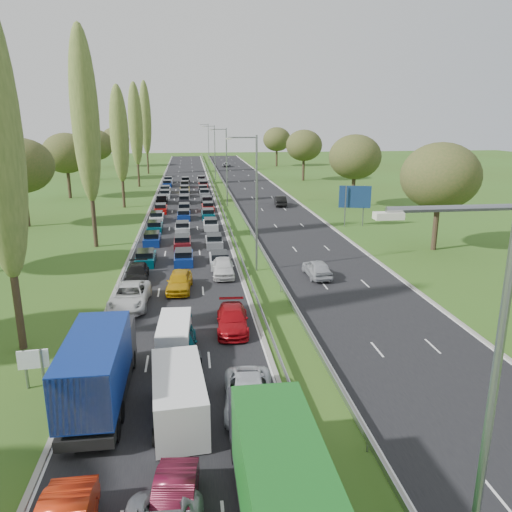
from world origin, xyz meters
TOP-DOWN VIEW (x-y plane):
  - ground at (4.50, 80.00)m, footprint 260.00×260.00m
  - near_carriageway at (-2.25, 82.50)m, footprint 10.50×215.00m
  - far_carriageway at (11.25, 82.50)m, footprint 10.50×215.00m
  - central_reservation at (4.50, 82.50)m, footprint 2.36×215.00m
  - lamp_columns at (4.50, 78.00)m, footprint 0.18×140.18m
  - poplar_row at (-11.50, 68.17)m, footprint 2.80×127.80m
  - woodland_left at (-22.00, 62.63)m, footprint 8.00×166.00m
  - woodland_right at (24.00, 66.67)m, footprint 8.00×153.00m
  - traffic_queue_fill at (-2.23, 77.67)m, footprint 9.02×69.20m
  - near_car_2 at (-5.89, 35.26)m, footprint 2.84×5.87m
  - near_car_3 at (-5.96, 41.37)m, footprint 1.97×4.63m
  - near_car_5 at (-2.15, 14.32)m, footprint 1.80×4.26m
  - near_car_7 at (-2.23, 26.77)m, footprint 2.38×5.43m
  - near_car_8 at (-2.34, 38.30)m, footprint 2.26×4.78m
  - near_car_10 at (1.17, 20.80)m, footprint 2.71×5.19m
  - near_car_11 at (1.19, 30.07)m, footprint 2.28×5.02m
  - near_car_12 at (1.39, 41.76)m, footprint 2.00×4.69m
  - far_car_0 at (9.45, 40.38)m, footprint 1.97×4.57m
  - far_car_1 at (12.87, 77.20)m, footprint 2.04×4.84m
  - far_car_2 at (9.43, 145.91)m, footprint 2.58×4.95m
  - blue_lorry at (-5.80, 22.20)m, footprint 2.48×8.93m
  - white_van_front at (-2.08, 20.60)m, footprint 2.23×5.69m
  - white_van_rear at (-2.45, 27.69)m, footprint 1.81×4.62m
  - info_sign at (-9.40, 24.13)m, footprint 1.50×0.23m
  - direction_sign at (19.40, 60.54)m, footprint 3.89×1.14m

SIDE VIEW (x-z plane):
  - ground at x=4.50m, z-range 0.00..0.00m
  - near_carriageway at x=-2.25m, z-range -0.02..0.02m
  - far_carriageway at x=11.25m, z-range -0.02..0.02m
  - traffic_queue_fill at x=-2.23m, z-range 0.04..0.84m
  - central_reservation at x=4.50m, z-range 0.39..0.71m
  - far_car_2 at x=9.43m, z-range 0.02..1.35m
  - near_car_3 at x=-5.96m, z-range 0.02..1.35m
  - near_car_5 at x=-2.15m, z-range 0.02..1.39m
  - near_car_10 at x=1.17m, z-range 0.02..1.41m
  - near_car_11 at x=1.19m, z-range 0.02..1.45m
  - far_car_0 at x=9.45m, z-range 0.02..1.56m
  - far_car_1 at x=12.87m, z-range 0.02..1.57m
  - near_car_7 at x=-2.23m, z-range 0.02..1.57m
  - near_car_12 at x=1.39m, z-range 0.02..1.60m
  - near_car_8 at x=-2.34m, z-range 0.02..1.60m
  - near_car_2 at x=-5.89m, z-range 0.02..1.63m
  - white_van_rear at x=-2.45m, z-range 0.03..1.88m
  - white_van_front at x=-2.08m, z-range 0.03..2.32m
  - info_sign at x=-9.40m, z-range 0.32..2.42m
  - blue_lorry at x=-5.80m, z-range 0.07..3.85m
  - direction_sign at x=19.40m, z-range 0.97..6.17m
  - lamp_columns at x=4.50m, z-range 0.00..12.00m
  - woodland_right at x=24.00m, z-range 2.13..13.23m
  - woodland_left at x=-22.00m, z-range 2.13..13.23m
  - poplar_row at x=-11.50m, z-range 1.17..23.61m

